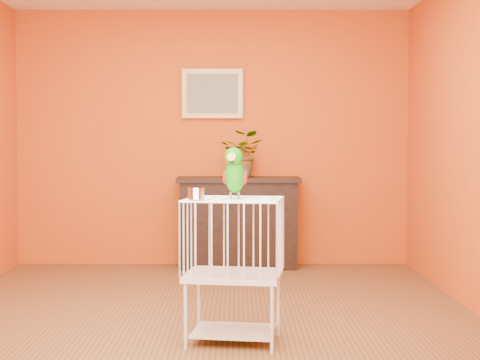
{
  "coord_description": "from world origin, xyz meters",
  "views": [
    {
      "loc": [
        0.25,
        -5.28,
        1.26
      ],
      "look_at": [
        0.27,
        -0.77,
        1.03
      ],
      "focal_mm": 55.0,
      "sensor_mm": 36.0,
      "label": 1
    }
  ],
  "objects": [
    {
      "name": "parrot",
      "position": [
        0.24,
        -0.75,
        1.07
      ],
      "size": [
        0.16,
        0.29,
        0.32
      ],
      "rotation": [
        0.0,
        0.0,
        -0.17
      ],
      "color": "#59544C",
      "rests_on": "birdcage"
    },
    {
      "name": "room_shell",
      "position": [
        0.0,
        0.0,
        1.58
      ],
      "size": [
        4.5,
        4.5,
        4.5
      ],
      "color": "#C74F12",
      "rests_on": "ground"
    },
    {
      "name": "potted_plant",
      "position": [
        0.31,
        2.06,
        1.09
      ],
      "size": [
        0.52,
        0.55,
        0.36
      ],
      "primitive_type": "imported",
      "rotation": [
        0.0,
        0.0,
        -0.26
      ],
      "color": "#26722D",
      "rests_on": "console_cabinet"
    },
    {
      "name": "ground",
      "position": [
        0.0,
        0.0,
        0.0
      ],
      "size": [
        4.5,
        4.5,
        0.0
      ],
      "primitive_type": "plane",
      "color": "brown",
      "rests_on": "ground"
    },
    {
      "name": "console_cabinet",
      "position": [
        0.26,
        2.03,
        0.46
      ],
      "size": [
        1.22,
        0.44,
        0.91
      ],
      "color": "black",
      "rests_on": "ground"
    },
    {
      "name": "framed_picture",
      "position": [
        0.0,
        2.22,
        1.75
      ],
      "size": [
        0.62,
        0.04,
        0.5
      ],
      "color": "#AA7E3D",
      "rests_on": "room_shell"
    },
    {
      "name": "feed_cup",
      "position": [
        0.0,
        -0.84,
        0.95
      ],
      "size": [
        0.1,
        0.1,
        0.07
      ],
      "primitive_type": "cylinder",
      "color": "silver",
      "rests_on": "birdcage"
    },
    {
      "name": "birdcage",
      "position": [
        0.23,
        -0.72,
        0.47
      ],
      "size": [
        0.65,
        0.53,
        0.91
      ],
      "rotation": [
        0.0,
        0.0,
        -0.15
      ],
      "color": "white",
      "rests_on": "ground"
    }
  ]
}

